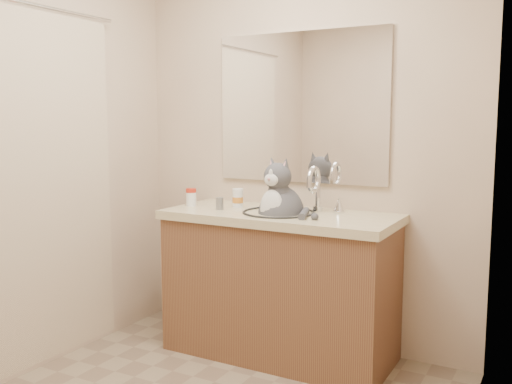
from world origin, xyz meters
TOP-DOWN VIEW (x-y plane):
  - room at (0.00, 0.00)m, footprint 2.22×2.52m
  - vanity at (0.00, 0.96)m, footprint 1.34×0.59m
  - mirror at (0.00, 1.24)m, footprint 1.10×0.02m
  - shower_curtain at (-1.05, 0.10)m, footprint 0.02×1.30m
  - cat at (0.01, 0.94)m, footprint 0.37×0.34m
  - pill_bottle_redcap at (-0.59, 0.92)m, footprint 0.07×0.07m
  - pill_bottle_orange at (-0.31, 1.01)m, footprint 0.07×0.07m
  - grey_canister at (-0.36, 0.88)m, footprint 0.06×0.06m

SIDE VIEW (x-z plane):
  - vanity at x=0.00m, z-range -0.12..1.00m
  - cat at x=0.01m, z-range 0.60..1.12m
  - grey_canister at x=-0.36m, z-range 0.85..0.92m
  - pill_bottle_orange at x=-0.31m, z-range 0.85..0.96m
  - pill_bottle_redcap at x=-0.59m, z-range 0.85..0.96m
  - shower_curtain at x=-1.05m, z-range 0.06..2.00m
  - room at x=0.00m, z-range -0.01..2.41m
  - mirror at x=0.00m, z-range 1.00..1.90m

